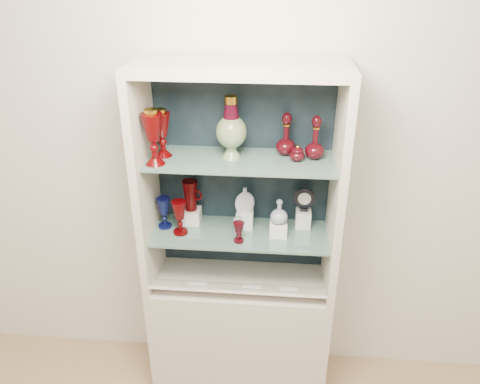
# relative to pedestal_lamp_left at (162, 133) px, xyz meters

# --- Properties ---
(wall_back) EXTENTS (3.50, 0.02, 2.80)m
(wall_back) POSITION_rel_pedestal_lamp_left_xyz_m (0.39, 0.19, -0.19)
(wall_back) COLOR silver
(wall_back) RESTS_ON ground
(cabinet_base) EXTENTS (1.00, 0.40, 0.75)m
(cabinet_base) POSITION_rel_pedestal_lamp_left_xyz_m (0.39, -0.03, -1.22)
(cabinet_base) COLOR beige
(cabinet_base) RESTS_ON ground
(cabinet_back_panel) EXTENTS (0.98, 0.02, 1.15)m
(cabinet_back_panel) POSITION_rel_pedestal_lamp_left_xyz_m (0.39, 0.16, -0.27)
(cabinet_back_panel) COLOR black
(cabinet_back_panel) RESTS_ON cabinet_base
(cabinet_side_left) EXTENTS (0.04, 0.40, 1.15)m
(cabinet_side_left) POSITION_rel_pedestal_lamp_left_xyz_m (-0.09, -0.03, -0.27)
(cabinet_side_left) COLOR beige
(cabinet_side_left) RESTS_ON cabinet_base
(cabinet_side_right) EXTENTS (0.04, 0.40, 1.15)m
(cabinet_side_right) POSITION_rel_pedestal_lamp_left_xyz_m (0.87, -0.03, -0.27)
(cabinet_side_right) COLOR beige
(cabinet_side_right) RESTS_ON cabinet_base
(cabinet_top_cap) EXTENTS (1.00, 0.40, 0.04)m
(cabinet_top_cap) POSITION_rel_pedestal_lamp_left_xyz_m (0.39, -0.03, 0.33)
(cabinet_top_cap) COLOR beige
(cabinet_top_cap) RESTS_ON cabinet_side_left
(shelf_lower) EXTENTS (0.92, 0.34, 0.01)m
(shelf_lower) POSITION_rel_pedestal_lamp_left_xyz_m (0.39, -0.01, -0.55)
(shelf_lower) COLOR slate
(shelf_lower) RESTS_ON cabinet_side_left
(shelf_upper) EXTENTS (0.92, 0.34, 0.01)m
(shelf_upper) POSITION_rel_pedestal_lamp_left_xyz_m (0.39, -0.01, -0.13)
(shelf_upper) COLOR slate
(shelf_upper) RESTS_ON cabinet_side_left
(label_ledge) EXTENTS (0.92, 0.17, 0.09)m
(label_ledge) POSITION_rel_pedestal_lamp_left_xyz_m (0.39, -0.14, -0.81)
(label_ledge) COLOR beige
(label_ledge) RESTS_ON cabinet_base
(label_card_0) EXTENTS (0.10, 0.06, 0.03)m
(label_card_0) POSITION_rel_pedestal_lamp_left_xyz_m (0.17, -0.14, -0.80)
(label_card_0) COLOR white
(label_card_0) RESTS_ON label_ledge
(label_card_1) EXTENTS (0.10, 0.06, 0.03)m
(label_card_1) POSITION_rel_pedestal_lamp_left_xyz_m (0.46, -0.14, -0.80)
(label_card_1) COLOR white
(label_card_1) RESTS_ON label_ledge
(label_card_2) EXTENTS (0.10, 0.06, 0.03)m
(label_card_2) POSITION_rel_pedestal_lamp_left_xyz_m (0.65, -0.14, -0.80)
(label_card_2) COLOR white
(label_card_2) RESTS_ON label_ledge
(pedestal_lamp_left) EXTENTS (0.11, 0.11, 0.24)m
(pedestal_lamp_left) POSITION_rel_pedestal_lamp_left_xyz_m (0.00, 0.00, 0.00)
(pedestal_lamp_left) COLOR #4E0203
(pedestal_lamp_left) RESTS_ON shelf_upper
(pedestal_lamp_right) EXTENTS (0.10, 0.10, 0.27)m
(pedestal_lamp_right) POSITION_rel_pedestal_lamp_left_xyz_m (-0.02, -0.10, 0.02)
(pedestal_lamp_right) COLOR #4E0203
(pedestal_lamp_right) RESTS_ON shelf_upper
(enamel_urn) EXTENTS (0.19, 0.19, 0.31)m
(enamel_urn) POSITION_rel_pedestal_lamp_left_xyz_m (0.34, 0.01, 0.03)
(enamel_urn) COLOR #0F3F25
(enamel_urn) RESTS_ON shelf_upper
(ruby_decanter_a) EXTENTS (0.13, 0.13, 0.25)m
(ruby_decanter_a) POSITION_rel_pedestal_lamp_left_xyz_m (0.74, 0.03, 0.00)
(ruby_decanter_a) COLOR #42070E
(ruby_decanter_a) RESTS_ON shelf_upper
(ruby_decanter_b) EXTENTS (0.12, 0.12, 0.23)m
(ruby_decanter_b) POSITION_rel_pedestal_lamp_left_xyz_m (0.60, 0.06, -0.00)
(ruby_decanter_b) COLOR #42070E
(ruby_decanter_b) RESTS_ON shelf_upper
(lidded_bowl) EXTENTS (0.09, 0.09, 0.08)m
(lidded_bowl) POSITION_rel_pedestal_lamp_left_xyz_m (0.66, -0.01, -0.08)
(lidded_bowl) COLOR #42070E
(lidded_bowl) RESTS_ON shelf_upper
(cobalt_goblet) EXTENTS (0.10, 0.10, 0.17)m
(cobalt_goblet) POSITION_rel_pedestal_lamp_left_xyz_m (-0.03, 0.01, -0.45)
(cobalt_goblet) COLOR #090D3E
(cobalt_goblet) RESTS_ON shelf_lower
(ruby_goblet_tall) EXTENTS (0.09, 0.09, 0.19)m
(ruby_goblet_tall) POSITION_rel_pedestal_lamp_left_xyz_m (0.07, -0.05, -0.45)
(ruby_goblet_tall) COLOR #4E0203
(ruby_goblet_tall) RESTS_ON shelf_lower
(ruby_goblet_small) EXTENTS (0.06, 0.06, 0.11)m
(ruby_goblet_small) POSITION_rel_pedestal_lamp_left_xyz_m (0.38, -0.10, -0.48)
(ruby_goblet_small) COLOR #42070E
(ruby_goblet_small) RESTS_ON shelf_lower
(riser_ruby_pitcher) EXTENTS (0.10, 0.10, 0.08)m
(riser_ruby_pitcher) POSITION_rel_pedestal_lamp_left_xyz_m (0.11, 0.07, -0.50)
(riser_ruby_pitcher) COLOR silver
(riser_ruby_pitcher) RESTS_ON shelf_lower
(ruby_pitcher) EXTENTS (0.15, 0.12, 0.17)m
(ruby_pitcher) POSITION_rel_pedestal_lamp_left_xyz_m (0.11, 0.07, -0.37)
(ruby_pitcher) COLOR #4E0203
(ruby_pitcher) RESTS_ON riser_ruby_pitcher
(clear_square_bottle) EXTENTS (0.05, 0.05, 0.12)m
(clear_square_bottle) POSITION_rel_pedestal_lamp_left_xyz_m (0.37, -0.03, -0.48)
(clear_square_bottle) COLOR #9099A6
(clear_square_bottle) RESTS_ON shelf_lower
(riser_flat_flask) EXTENTS (0.09, 0.09, 0.09)m
(riser_flat_flask) POSITION_rel_pedestal_lamp_left_xyz_m (0.40, 0.05, -0.50)
(riser_flat_flask) COLOR silver
(riser_flat_flask) RESTS_ON shelf_lower
(flat_flask) EXTENTS (0.11, 0.07, 0.15)m
(flat_flask) POSITION_rel_pedestal_lamp_left_xyz_m (0.40, 0.05, -0.38)
(flat_flask) COLOR silver
(flat_flask) RESTS_ON riser_flat_flask
(riser_clear_round_decanter) EXTENTS (0.09, 0.09, 0.07)m
(riser_clear_round_decanter) POSITION_rel_pedestal_lamp_left_xyz_m (0.59, -0.02, -0.51)
(riser_clear_round_decanter) COLOR silver
(riser_clear_round_decanter) RESTS_ON shelf_lower
(clear_round_decanter) EXTENTS (0.10, 0.10, 0.13)m
(clear_round_decanter) POSITION_rel_pedestal_lamp_left_xyz_m (0.59, -0.02, -0.40)
(clear_round_decanter) COLOR #9099A6
(clear_round_decanter) RESTS_ON riser_clear_round_decanter
(riser_cameo_medallion) EXTENTS (0.08, 0.08, 0.10)m
(riser_cameo_medallion) POSITION_rel_pedestal_lamp_left_xyz_m (0.72, 0.07, -0.49)
(riser_cameo_medallion) COLOR silver
(riser_cameo_medallion) RESTS_ON shelf_lower
(cameo_medallion) EXTENTS (0.12, 0.05, 0.13)m
(cameo_medallion) POSITION_rel_pedestal_lamp_left_xyz_m (0.72, 0.07, -0.37)
(cameo_medallion) COLOR black
(cameo_medallion) RESTS_ON riser_cameo_medallion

